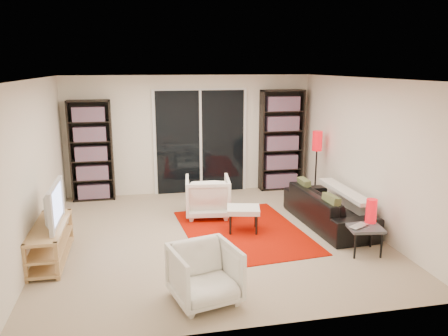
{
  "coord_description": "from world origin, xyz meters",
  "views": [
    {
      "loc": [
        -1.1,
        -6.29,
        2.59
      ],
      "look_at": [
        0.25,
        0.3,
        1.0
      ],
      "focal_mm": 35.0,
      "sensor_mm": 36.0,
      "label": 1
    }
  ],
  "objects": [
    {
      "name": "rug",
      "position": [
        0.51,
        0.06,
        0.01
      ],
      "size": [
        2.01,
        2.58,
        0.01
      ],
      "primitive_type": "cube",
      "rotation": [
        0.0,
        0.0,
        0.09
      ],
      "color": "#B20F00",
      "rests_on": "floor"
    },
    {
      "name": "wall_back",
      "position": [
        0.0,
        2.5,
        1.2
      ],
      "size": [
        5.0,
        0.02,
        2.4
      ],
      "primitive_type": "cube",
      "color": "white",
      "rests_on": "ground"
    },
    {
      "name": "side_table",
      "position": [
        1.98,
        -1.06,
        0.35
      ],
      "size": [
        0.52,
        0.52,
        0.4
      ],
      "color": "#47474C",
      "rests_on": "floor"
    },
    {
      "name": "sliding_door",
      "position": [
        0.2,
        2.46,
        1.05
      ],
      "size": [
        1.92,
        0.08,
        2.16
      ],
      "color": "white",
      "rests_on": "ground"
    },
    {
      "name": "tv_stand",
      "position": [
        -2.3,
        -0.42,
        0.26
      ],
      "size": [
        0.43,
        1.34,
        0.5
      ],
      "color": "tan",
      "rests_on": "floor"
    },
    {
      "name": "wall_front",
      "position": [
        0.0,
        -2.5,
        1.2
      ],
      "size": [
        5.0,
        0.02,
        2.4
      ],
      "primitive_type": "cube",
      "color": "white",
      "rests_on": "ground"
    },
    {
      "name": "bookshelf_left",
      "position": [
        -1.95,
        2.33,
        0.98
      ],
      "size": [
        0.8,
        0.3,
        1.95
      ],
      "color": "black",
      "rests_on": "ground"
    },
    {
      "name": "wall_right",
      "position": [
        2.5,
        0.0,
        1.2
      ],
      "size": [
        0.02,
        5.0,
        2.4
      ],
      "primitive_type": "cube",
      "color": "white",
      "rests_on": "ground"
    },
    {
      "name": "ceiling",
      "position": [
        0.0,
        0.0,
        2.4
      ],
      "size": [
        5.0,
        5.0,
        0.02
      ],
      "primitive_type": "cube",
      "color": "white",
      "rests_on": "wall_back"
    },
    {
      "name": "armchair_front",
      "position": [
        -0.42,
        -1.89,
        0.32
      ],
      "size": [
        0.85,
        0.86,
        0.65
      ],
      "primitive_type": "imported",
      "rotation": [
        0.0,
        0.0,
        0.25
      ],
      "color": "white",
      "rests_on": "floor"
    },
    {
      "name": "armchair_back",
      "position": [
        0.08,
        0.92,
        0.35
      ],
      "size": [
        0.84,
        0.86,
        0.71
      ],
      "primitive_type": "imported",
      "rotation": [
        0.0,
        0.0,
        3.02
      ],
      "color": "white",
      "rests_on": "floor"
    },
    {
      "name": "floor",
      "position": [
        0.0,
        0.0,
        0.0
      ],
      "size": [
        5.0,
        5.0,
        0.0
      ],
      "primitive_type": "plane",
      "color": "tan",
      "rests_on": "ground"
    },
    {
      "name": "tv",
      "position": [
        -2.28,
        -0.42,
        0.78
      ],
      "size": [
        0.13,
        0.98,
        0.56
      ],
      "primitive_type": "imported",
      "rotation": [
        0.0,
        0.0,
        1.57
      ],
      "color": "black",
      "rests_on": "tv_stand"
    },
    {
      "name": "wall_left",
      "position": [
        -2.5,
        0.0,
        1.2
      ],
      "size": [
        0.02,
        5.0,
        2.4
      ],
      "primitive_type": "cube",
      "color": "white",
      "rests_on": "ground"
    },
    {
      "name": "laptop",
      "position": [
        1.9,
        -1.12,
        0.41
      ],
      "size": [
        0.37,
        0.33,
        0.02
      ],
      "primitive_type": "imported",
      "rotation": [
        0.0,
        0.0,
        0.51
      ],
      "color": "silver",
      "rests_on": "side_table"
    },
    {
      "name": "ottoman",
      "position": [
        0.52,
        0.07,
        0.34
      ],
      "size": [
        0.59,
        0.52,
        0.4
      ],
      "color": "white",
      "rests_on": "floor"
    },
    {
      "name": "sofa",
      "position": [
        1.97,
        0.09,
        0.29
      ],
      "size": [
        0.88,
        2.01,
        0.57
      ],
      "primitive_type": "imported",
      "rotation": [
        0.0,
        0.0,
        1.63
      ],
      "color": "black",
      "rests_on": "floor"
    },
    {
      "name": "floor_lamp",
      "position": [
        2.27,
        1.35,
        1.05
      ],
      "size": [
        0.21,
        0.21,
        1.38
      ],
      "color": "black",
      "rests_on": "floor"
    },
    {
      "name": "bookshelf_right",
      "position": [
        1.9,
        2.33,
        1.05
      ],
      "size": [
        0.9,
        0.3,
        2.1
      ],
      "color": "black",
      "rests_on": "ground"
    },
    {
      "name": "table_lamp",
      "position": [
        2.13,
        -0.94,
        0.57
      ],
      "size": [
        0.15,
        0.15,
        0.34
      ],
      "primitive_type": "cylinder",
      "color": "red",
      "rests_on": "side_table"
    }
  ]
}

